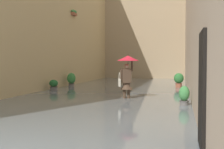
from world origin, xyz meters
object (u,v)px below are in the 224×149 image
(person_wading, at_px, (127,70))
(potted_plant_mid_right, at_px, (71,80))
(potted_plant_mid_left, at_px, (179,80))
(potted_plant_far_right, at_px, (54,86))
(potted_plant_far_left, at_px, (184,97))

(person_wading, relative_size, potted_plant_mid_right, 2.02)
(potted_plant_mid_right, bearing_deg, potted_plant_mid_left, -173.47)
(potted_plant_mid_left, bearing_deg, potted_plant_far_right, 27.18)
(potted_plant_mid_right, distance_m, potted_plant_far_right, 2.62)
(potted_plant_mid_right, relative_size, potted_plant_mid_left, 0.99)
(person_wading, bearing_deg, potted_plant_mid_left, -109.31)
(person_wading, distance_m, potted_plant_mid_right, 6.87)
(person_wading, bearing_deg, potted_plant_far_right, -29.89)
(person_wading, height_order, potted_plant_mid_left, person_wading)
(potted_plant_mid_right, distance_m, potted_plant_mid_left, 6.57)
(potted_plant_far_right, bearing_deg, potted_plant_mid_left, -152.82)
(person_wading, relative_size, potted_plant_far_left, 2.41)
(potted_plant_far_left, bearing_deg, potted_plant_mid_right, -44.79)
(person_wading, height_order, potted_plant_mid_right, person_wading)
(potted_plant_mid_right, bearing_deg, person_wading, 130.67)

